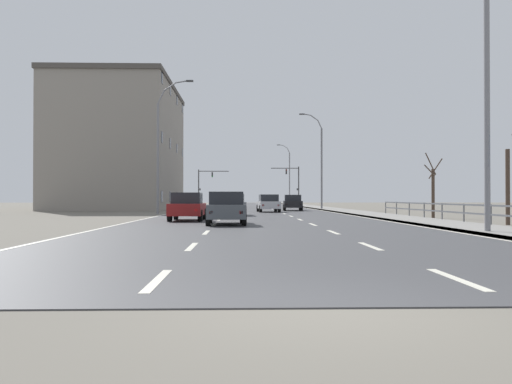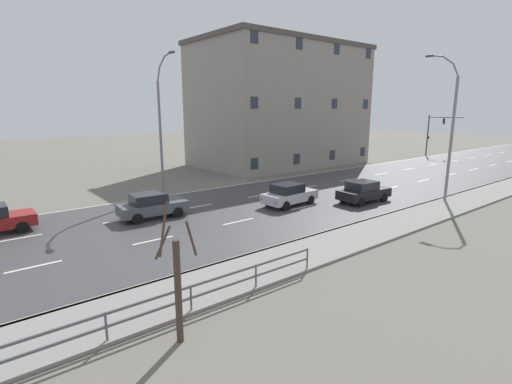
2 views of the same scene
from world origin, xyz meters
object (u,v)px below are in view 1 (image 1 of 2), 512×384
at_px(street_lamp_foreground, 482,75).
at_px(car_far_left, 293,203).
at_px(traffic_signal_left, 204,182).
at_px(brick_building, 121,147).
at_px(street_lamp_midground, 320,162).
at_px(traffic_signal_right, 294,180).
at_px(car_far_right, 226,208).
at_px(street_lamp_distant, 289,175).
at_px(car_distant, 268,203).
at_px(street_lamp_left_bank, 160,149).
at_px(car_near_left, 233,204).
at_px(car_mid_centre, 187,206).

height_order(street_lamp_foreground, car_far_left, street_lamp_foreground).
relative_size(traffic_signal_left, brick_building, 0.29).
relative_size(street_lamp_midground, traffic_signal_right, 1.69).
bearing_deg(car_far_right, brick_building, 108.83).
relative_size(street_lamp_distant, car_far_right, 2.63).
bearing_deg(street_lamp_midground, traffic_signal_right, 90.65).
relative_size(street_lamp_midground, car_distant, 2.49).
relative_size(street_lamp_left_bank, car_far_left, 2.52).
distance_m(street_lamp_left_bank, traffic_signal_right, 42.62).
relative_size(car_far_left, car_near_left, 1.00).
xyz_separation_m(street_lamp_distant, car_distant, (-6.14, -46.99, -4.56)).
xyz_separation_m(street_lamp_foreground, brick_building, (-22.30, 41.26, 1.47)).
distance_m(street_lamp_left_bank, car_mid_centre, 12.83).
xyz_separation_m(street_lamp_distant, traffic_signal_right, (-0.31, -12.22, -1.37)).
bearing_deg(street_lamp_distant, car_far_left, -94.74).
height_order(traffic_signal_right, car_distant, traffic_signal_right).
xyz_separation_m(street_lamp_left_bank, traffic_signal_right, (14.55, 40.05, -1.12)).
distance_m(street_lamp_foreground, street_lamp_left_bank, 26.87).
height_order(street_lamp_distant, traffic_signal_right, street_lamp_distant).
xyz_separation_m(car_mid_centre, car_far_left, (8.02, 21.76, 0.00)).
relative_size(street_lamp_left_bank, traffic_signal_right, 1.71).
relative_size(car_distant, brick_building, 0.21).
bearing_deg(street_lamp_foreground, traffic_signal_left, 102.75).
bearing_deg(car_far_left, traffic_signal_right, 86.92).
bearing_deg(car_near_left, traffic_signal_left, 100.02).
relative_size(street_lamp_foreground, car_near_left, 2.75).
height_order(street_lamp_foreground, car_near_left, street_lamp_foreground).
relative_size(street_lamp_left_bank, brick_building, 0.53).
bearing_deg(traffic_signal_left, street_lamp_distant, 37.00).
relative_size(street_lamp_midground, street_lamp_distant, 0.95).
height_order(street_lamp_foreground, street_lamp_midground, street_lamp_foreground).
relative_size(street_lamp_midground, car_far_right, 2.51).
xyz_separation_m(street_lamp_left_bank, brick_building, (-7.48, 18.86, 1.96)).
bearing_deg(car_distant, car_mid_centre, -111.00).
distance_m(street_lamp_distant, car_far_right, 68.80).
bearing_deg(street_lamp_distant, car_near_left, -99.31).
bearing_deg(street_lamp_left_bank, car_distant, 31.20).
relative_size(street_lamp_midground, car_far_left, 2.49).
distance_m(car_mid_centre, car_distant, 17.73).
distance_m(street_lamp_foreground, car_distant, 28.75).
bearing_deg(car_near_left, street_lamp_foreground, -61.00).
relative_size(street_lamp_left_bank, car_mid_centre, 2.57).
distance_m(car_far_right, car_far_left, 26.53).
distance_m(street_lamp_foreground, traffic_signal_left, 65.41).
xyz_separation_m(street_lamp_foreground, street_lamp_distant, (0.04, 74.67, -0.25)).
xyz_separation_m(street_lamp_left_bank, car_distant, (8.72, 5.28, -4.32)).
bearing_deg(car_distant, brick_building, 136.71).
xyz_separation_m(traffic_signal_left, car_far_left, (10.98, -31.22, -2.99)).
bearing_deg(car_far_right, street_lamp_midground, 71.39).
distance_m(street_lamp_foreground, brick_building, 46.93).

